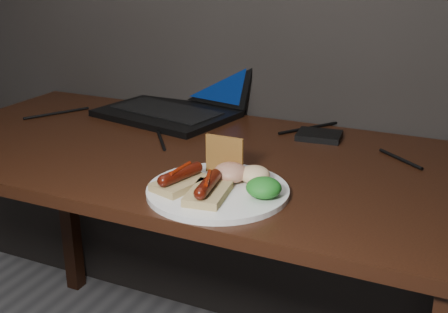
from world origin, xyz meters
TOP-DOWN VIEW (x-y plane):
  - desk at (0.00, 1.38)m, footprint 1.40×0.70m
  - laptop at (-0.17, 1.68)m, footprint 0.44×0.42m
  - hard_drive at (0.28, 1.61)m, footprint 0.12×0.10m
  - desk_cables at (0.01, 1.54)m, footprint 1.10×0.42m
  - plate at (0.19, 1.18)m, footprint 0.31×0.31m
  - bread_sausage_left at (0.12, 1.15)m, footprint 0.10×0.13m
  - bread_sausage_center at (0.19, 1.13)m, footprint 0.09×0.12m
  - crispbread at (0.17, 1.25)m, footprint 0.09×0.01m
  - salad_greens at (0.29, 1.18)m, footprint 0.07×0.07m
  - salsa_mound at (0.20, 1.22)m, footprint 0.07×0.07m
  - coleslaw_mound at (0.25, 1.24)m, footprint 0.06×0.06m

SIDE VIEW (x-z plane):
  - desk at x=0.00m, z-range 0.29..1.04m
  - desk_cables at x=0.01m, z-range 0.75..0.76m
  - plate at x=0.19m, z-range 0.75..0.76m
  - hard_drive at x=0.28m, z-range 0.75..0.77m
  - bread_sausage_left at x=0.12m, z-range 0.76..0.80m
  - bread_sausage_center at x=0.19m, z-range 0.76..0.80m
  - coleslaw_mound at x=0.25m, z-range 0.76..0.80m
  - salad_greens at x=0.29m, z-range 0.76..0.80m
  - salsa_mound at x=0.20m, z-range 0.76..0.80m
  - laptop at x=-0.17m, z-range 0.68..0.92m
  - crispbread at x=0.17m, z-range 0.76..0.85m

